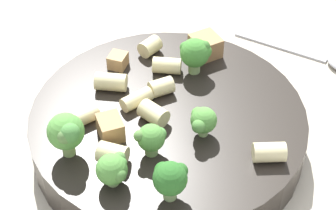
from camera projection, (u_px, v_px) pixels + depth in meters
The scene contains 21 objects.
ground_plane at pixel (168, 142), 0.52m from camera, with size 2.00×2.00×0.00m, color #BCB29E.
pasta_bowl at pixel (168, 126), 0.51m from camera, with size 0.25×0.25×0.04m.
broccoli_floret_0 at pixel (151, 138), 0.45m from camera, with size 0.02×0.03×0.03m.
broccoli_floret_1 at pixel (203, 121), 0.46m from camera, with size 0.03×0.02×0.03m.
broccoli_floret_2 at pixel (196, 53), 0.52m from camera, with size 0.03×0.03×0.04m.
broccoli_floret_3 at pixel (171, 178), 0.41m from camera, with size 0.03×0.03×0.03m.
broccoli_floret_4 at pixel (66, 133), 0.44m from camera, with size 0.03×0.03×0.04m.
broccoli_floret_5 at pixel (113, 169), 0.43m from camera, with size 0.03×0.03×0.03m.
rigatoni_0 at pixel (113, 154), 0.45m from camera, with size 0.02×0.02×0.02m, color beige.
rigatoni_1 at pixel (111, 82), 0.51m from camera, with size 0.02×0.02×0.03m, color beige.
rigatoni_2 at pixel (269, 152), 0.45m from camera, with size 0.02×0.02×0.03m, color beige.
rigatoni_3 at pixel (150, 47), 0.55m from camera, with size 0.02×0.02×0.02m, color beige.
rigatoni_4 at pixel (167, 66), 0.53m from camera, with size 0.02×0.02×0.03m, color beige.
rigatoni_5 at pixel (154, 114), 0.48m from camera, with size 0.02×0.02×0.02m, color beige.
rigatoni_6 at pixel (161, 87), 0.51m from camera, with size 0.02×0.02×0.02m, color beige.
rigatoni_7 at pixel (137, 99), 0.50m from camera, with size 0.01×0.01×0.03m, color beige.
rigatoni_8 at pixel (84, 117), 0.48m from camera, with size 0.01×0.01×0.03m, color beige.
chicken_chunk_0 at pixel (205, 46), 0.55m from camera, with size 0.03×0.03×0.02m, color #A87A4C.
chicken_chunk_1 at pixel (110, 128), 0.47m from camera, with size 0.02×0.02×0.02m, color #A87A4C.
chicken_chunk_2 at pixel (121, 59), 0.54m from camera, with size 0.02×0.02×0.01m, color tan.
spoon at pixel (332, 59), 0.61m from camera, with size 0.15×0.09×0.01m.
Camera 1 is at (-0.29, 0.21, 0.38)m, focal length 60.00 mm.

